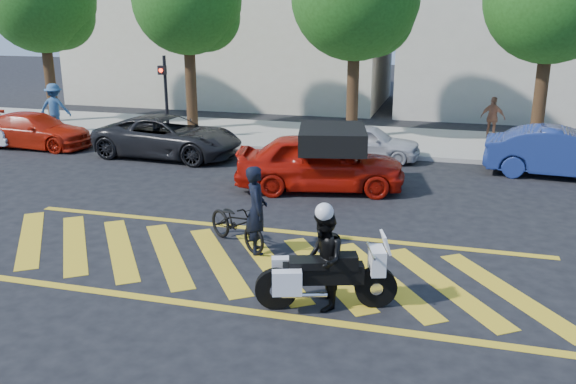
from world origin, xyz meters
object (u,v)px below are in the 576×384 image
(parked_left, at_px, (35,130))
(police_motorcycle, at_px, (324,276))
(bicycle, at_px, (237,223))
(officer_moto, at_px, (323,260))
(officer_bike, at_px, (256,210))
(parked_mid_left, at_px, (168,137))
(parked_right, at_px, (562,153))
(parked_mid_right, at_px, (367,142))
(red_convertible, at_px, (320,162))

(parked_left, bearing_deg, police_motorcycle, -126.04)
(bicycle, xyz_separation_m, officer_moto, (2.35, -2.24, 0.35))
(bicycle, relative_size, police_motorcycle, 0.81)
(parked_left, bearing_deg, officer_bike, -123.70)
(bicycle, height_order, officer_moto, officer_moto)
(officer_bike, relative_size, parked_left, 0.43)
(bicycle, bearing_deg, parked_mid_left, 70.74)
(bicycle, height_order, parked_right, parked_right)
(bicycle, distance_m, parked_mid_right, 8.49)
(bicycle, bearing_deg, parked_mid_right, 24.98)
(officer_bike, bearing_deg, police_motorcycle, -161.04)
(parked_mid_left, relative_size, parked_right, 1.13)
(parked_left, height_order, parked_mid_right, parked_left)
(police_motorcycle, relative_size, parked_mid_left, 0.46)
(police_motorcycle, distance_m, parked_mid_left, 11.81)
(officer_moto, xyz_separation_m, parked_mid_left, (-7.35, 9.22, -0.16))
(parked_mid_left, xyz_separation_m, parked_right, (12.38, 0.79, 0.04))
(bicycle, distance_m, red_convertible, 4.59)
(officer_bike, relative_size, parked_mid_right, 0.52)
(officer_bike, xyz_separation_m, parked_right, (6.86, 8.00, -0.19))
(officer_moto, distance_m, parked_left, 15.68)
(red_convertible, height_order, parked_right, red_convertible)
(officer_bike, height_order, parked_left, officer_bike)
(parked_mid_left, height_order, parked_right, parked_right)
(red_convertible, height_order, parked_mid_left, red_convertible)
(parked_left, height_order, parked_mid_left, parked_mid_left)
(parked_right, bearing_deg, red_convertible, 120.63)
(officer_bike, distance_m, red_convertible, 4.76)
(red_convertible, distance_m, parked_mid_left, 6.28)
(parked_mid_left, bearing_deg, parked_right, -83.24)
(bicycle, height_order, parked_mid_left, parked_mid_left)
(officer_bike, height_order, bicycle, officer_bike)
(officer_bike, xyz_separation_m, police_motorcycle, (1.84, -2.01, -0.34))
(officer_moto, distance_m, parked_mid_left, 11.79)
(parked_left, distance_m, parked_mid_left, 5.30)
(officer_bike, distance_m, parked_left, 13.04)
(bicycle, relative_size, parked_mid_left, 0.38)
(parked_left, bearing_deg, parked_mid_right, -83.40)
(police_motorcycle, bearing_deg, parked_right, 45.72)
(officer_bike, height_order, officer_moto, officer_bike)
(officer_moto, xyz_separation_m, red_convertible, (-1.57, 6.76, -0.06))
(officer_moto, height_order, parked_left, officer_moto)
(police_motorcycle, bearing_deg, parked_mid_right, 77.03)
(police_motorcycle, height_order, parked_mid_right, parked_mid_right)
(officer_moto, height_order, parked_right, officer_moto)
(red_convertible, height_order, parked_left, red_convertible)
(officer_bike, height_order, red_convertible, officer_bike)
(bicycle, bearing_deg, police_motorcycle, -98.52)
(parked_mid_left, bearing_deg, police_motorcycle, -138.29)
(officer_moto, bearing_deg, parked_mid_left, -159.11)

